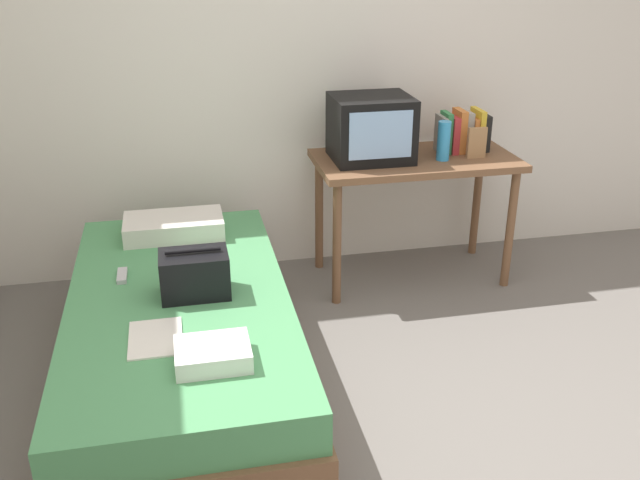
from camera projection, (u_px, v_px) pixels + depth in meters
name	position (u px, v px, depth m)	size (l,w,h in m)	color
ground_plane	(410.00, 457.00, 2.85)	(8.00, 8.00, 0.00)	slate
wall_back	(312.00, 54.00, 4.12)	(5.20, 0.10, 2.60)	silver
bed	(183.00, 341.00, 3.23)	(1.00, 2.00, 0.47)	brown
desk	(415.00, 173.00, 4.10)	(1.16, 0.60, 0.76)	brown
tv	(371.00, 128.00, 3.95)	(0.44, 0.39, 0.36)	black
water_bottle	(444.00, 141.00, 3.96)	(0.07, 0.07, 0.22)	#3399DB
book_row	(463.00, 132.00, 4.12)	(0.30, 0.17, 0.25)	gray
picture_frame	(477.00, 143.00, 4.01)	(0.11, 0.02, 0.18)	#9E754C
pillow	(174.00, 226.00, 3.73)	(0.52, 0.30, 0.10)	silver
handbag	(195.00, 274.00, 3.10)	(0.30, 0.20, 0.22)	black
magazine	(156.00, 338.00, 2.79)	(0.21, 0.29, 0.01)	white
remote_dark	(216.00, 352.00, 2.69)	(0.04, 0.16, 0.02)	black
remote_silver	(122.00, 276.00, 3.28)	(0.04, 0.14, 0.02)	#B7B7BC
folded_towel	(213.00, 354.00, 2.62)	(0.28, 0.22, 0.08)	white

